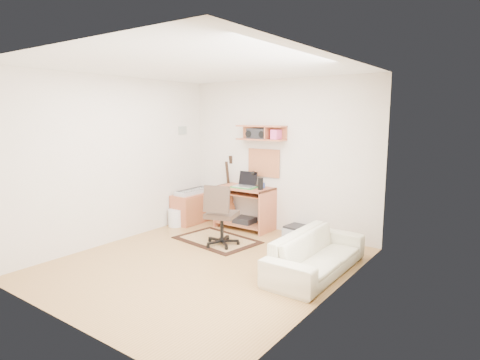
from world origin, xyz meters
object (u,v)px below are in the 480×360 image
Objects in this scene: desk at (245,208)px; task_chair at (222,215)px; printer at (300,232)px; sofa at (317,247)px; cabinet at (194,207)px.

task_chair reaches higher than desk.
desk reaches higher than printer.
printer is 1.51m from sofa.
task_chair is 1.56m from cabinet.
cabinet is 2.12m from printer.
sofa reaches higher than printer.
task_chair is 1.66m from sofa.
printer is 0.27× the size of sofa.
printer is at bearing 36.63° from task_chair.
desk is 1.07m from cabinet.
sofa is (0.86, -1.21, 0.25)m from printer.
sofa is (2.96, -0.95, 0.06)m from cabinet.
task_chair is (0.27, -0.99, 0.12)m from desk.
cabinet is at bearing -166.44° from printer.
printer is (2.10, 0.26, -0.19)m from cabinet.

